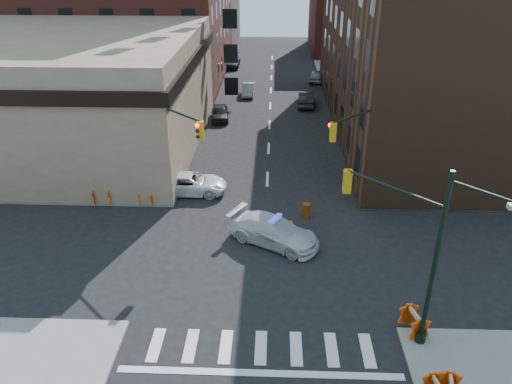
# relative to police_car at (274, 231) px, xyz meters

# --- Properties ---
(ground) EXTENTS (140.00, 140.00, 0.00)m
(ground) POSITION_rel_police_car_xyz_m (-0.49, -1.47, -0.78)
(ground) COLOR black
(ground) RESTS_ON ground
(sidewalk_nw) EXTENTS (34.00, 54.50, 0.15)m
(sidewalk_nw) POSITION_rel_police_car_xyz_m (-23.49, 31.28, -0.71)
(sidewalk_nw) COLOR gray
(sidewalk_nw) RESTS_ON ground
(sidewalk_ne) EXTENTS (34.00, 54.50, 0.15)m
(sidewalk_ne) POSITION_rel_police_car_xyz_m (22.51, 31.28, -0.71)
(sidewalk_ne) COLOR gray
(sidewalk_ne) RESTS_ON ground
(bank_building) EXTENTS (22.00, 22.00, 9.00)m
(bank_building) POSITION_rel_police_car_xyz_m (-17.49, 15.03, 3.72)
(bank_building) COLOR #9D8267
(bank_building) RESTS_ON ground
(commercial_row_ne) EXTENTS (14.00, 34.00, 14.00)m
(commercial_row_ne) POSITION_rel_police_car_xyz_m (12.51, 21.03, 6.22)
(commercial_row_ne) COLOR #472C1C
(commercial_row_ne) RESTS_ON ground
(filler_ne) EXTENTS (16.00, 16.00, 12.00)m
(filler_ne) POSITION_rel_police_car_xyz_m (13.51, 56.53, 5.22)
(filler_ne) COLOR maroon
(filler_ne) RESTS_ON ground
(signal_pole_se) EXTENTS (5.40, 5.27, 8.00)m
(signal_pole_se) POSITION_rel_police_car_xyz_m (5.55, -6.99, 3.83)
(signal_pole_se) COLOR black
(signal_pole_se) RESTS_ON sidewalk_se
(signal_pole_nw) EXTENTS (3.58, 3.67, 8.00)m
(signal_pole_nw) POSITION_rel_police_car_xyz_m (-6.34, 3.87, 3.56)
(signal_pole_nw) COLOR black
(signal_pole_nw) RESTS_ON sidewalk_nw
(signal_pole_ne) EXTENTS (3.67, 3.58, 8.00)m
(signal_pole_ne) POSITION_rel_police_car_xyz_m (5.34, 3.88, 3.56)
(signal_pole_ne) COLOR black
(signal_pole_ne) RESTS_ON sidewalk_ne
(tree_ne_near) EXTENTS (3.00, 3.00, 4.85)m
(tree_ne_near) POSITION_rel_police_car_xyz_m (7.01, 24.53, 2.71)
(tree_ne_near) COLOR black
(tree_ne_near) RESTS_ON sidewalk_ne
(tree_ne_far) EXTENTS (3.00, 3.00, 4.85)m
(tree_ne_far) POSITION_rel_police_car_xyz_m (7.01, 32.53, 2.71)
(tree_ne_far) COLOR black
(tree_ne_far) RESTS_ON sidewalk_ne
(police_car) EXTENTS (5.76, 4.56, 1.56)m
(police_car) POSITION_rel_police_car_xyz_m (0.00, 0.00, 0.00)
(police_car) COLOR silver
(police_car) RESTS_ON ground
(pickup) EXTENTS (5.04, 2.36, 1.39)m
(pickup) POSITION_rel_police_car_xyz_m (-5.74, 6.17, -0.08)
(pickup) COLOR white
(pickup) RESTS_ON ground
(parked_car_wnear) EXTENTS (2.00, 4.15, 1.37)m
(parked_car_wnear) POSITION_rel_police_car_xyz_m (-5.30, 21.89, -0.10)
(parked_car_wnear) COLOR black
(parked_car_wnear) RESTS_ON ground
(parked_car_wfar) EXTENTS (1.42, 3.92, 1.28)m
(parked_car_wfar) POSITION_rel_police_car_xyz_m (-2.99, 30.48, -0.14)
(parked_car_wfar) COLOR #9A9EA2
(parked_car_wfar) RESTS_ON ground
(parked_car_wdeep) EXTENTS (2.18, 5.30, 1.54)m
(parked_car_wdeep) POSITION_rel_police_car_xyz_m (-5.99, 44.33, -0.01)
(parked_car_wdeep) COLOR black
(parked_car_wdeep) RESTS_ON ground
(parked_car_enear) EXTENTS (1.95, 4.67, 1.50)m
(parked_car_enear) POSITION_rel_police_car_xyz_m (3.26, 26.69, -0.03)
(parked_car_enear) COLOR black
(parked_car_enear) RESTS_ON ground
(parked_car_efar) EXTENTS (2.22, 4.36, 1.42)m
(parked_car_efar) POSITION_rel_police_car_xyz_m (5.01, 36.87, -0.07)
(parked_car_efar) COLOR gray
(parked_car_efar) RESTS_ON ground
(pedestrian_a) EXTENTS (0.60, 0.43, 1.55)m
(pedestrian_a) POSITION_rel_police_car_xyz_m (-10.56, 4.53, 0.15)
(pedestrian_a) COLOR black
(pedestrian_a) RESTS_ON sidewalk_nw
(pedestrian_b) EXTENTS (1.09, 0.94, 1.95)m
(pedestrian_b) POSITION_rel_police_car_xyz_m (-11.38, 5.18, 0.35)
(pedestrian_b) COLOR black
(pedestrian_b) RESTS_ON sidewalk_nw
(pedestrian_c) EXTENTS (1.08, 0.83, 1.70)m
(pedestrian_c) POSITION_rel_police_car_xyz_m (-12.89, 8.19, 0.22)
(pedestrian_c) COLOR #222833
(pedestrian_c) RESTS_ON sidewalk_nw
(barrel_road) EXTENTS (0.56, 0.56, 0.94)m
(barrel_road) POSITION_rel_police_car_xyz_m (2.00, 3.05, -0.31)
(barrel_road) COLOR #C36109
(barrel_road) RESTS_ON ground
(barrel_bank) EXTENTS (0.62, 0.62, 0.89)m
(barrel_bank) POSITION_rel_police_car_xyz_m (-5.99, 6.42, -0.33)
(barrel_bank) COLOR #C94109
(barrel_bank) RESTS_ON ground
(barricade_se_a) EXTENTS (1.01, 1.49, 1.02)m
(barricade_se_a) POSITION_rel_police_car_xyz_m (6.13, -7.17, -0.12)
(barricade_se_a) COLOR #C15A09
(barricade_se_a) RESTS_ON sidewalk_se
(barricade_nw_a) EXTENTS (1.16, 0.71, 0.81)m
(barricade_nw_a) POSITION_rel_police_car_xyz_m (-8.26, 4.23, -0.22)
(barricade_nw_a) COLOR #EE400B
(barricade_nw_a) RESTS_ON sidewalk_nw
(barricade_nw_b) EXTENTS (1.41, 0.79, 1.02)m
(barricade_nw_b) POSITION_rel_police_car_xyz_m (-11.18, 4.23, -0.12)
(barricade_nw_b) COLOR #CF6A09
(barricade_nw_b) RESTS_ON sidewalk_nw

